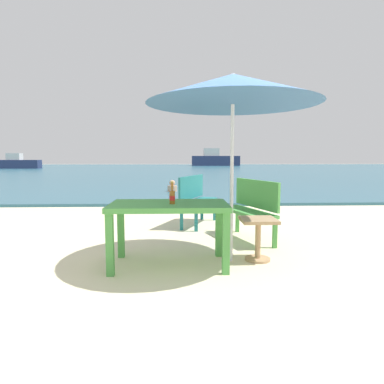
{
  "coord_description": "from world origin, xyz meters",
  "views": [
    {
      "loc": [
        -0.63,
        -3.63,
        1.31
      ],
      "look_at": [
        -0.38,
        3.0,
        0.6
      ],
      "focal_mm": 30.59,
      "sensor_mm": 36.0,
      "label": 1
    }
  ],
  "objects_px": {
    "bench_green_left": "(251,206)",
    "boat_cargo_ship": "(18,163)",
    "boat_tanker": "(215,159)",
    "patio_umbrella": "(233,89)",
    "swimmer_person": "(172,187)",
    "side_table_wood": "(258,233)",
    "beer_bottle_amber": "(172,196)",
    "bench_teal_center": "(196,197)",
    "picnic_table_green": "(169,212)"
  },
  "relations": [
    {
      "from": "boat_cargo_ship",
      "to": "boat_tanker",
      "type": "bearing_deg",
      "value": 26.16
    },
    {
      "from": "beer_bottle_amber",
      "to": "bench_teal_center",
      "type": "height_order",
      "value": "beer_bottle_amber"
    },
    {
      "from": "beer_bottle_amber",
      "to": "boat_cargo_ship",
      "type": "height_order",
      "value": "boat_cargo_ship"
    },
    {
      "from": "swimmer_person",
      "to": "side_table_wood",
      "type": "bearing_deg",
      "value": -80.83
    },
    {
      "from": "swimmer_person",
      "to": "boat_cargo_ship",
      "type": "relative_size",
      "value": 0.09
    },
    {
      "from": "patio_umbrella",
      "to": "bench_teal_center",
      "type": "distance_m",
      "value": 2.77
    },
    {
      "from": "bench_green_left",
      "to": "patio_umbrella",
      "type": "bearing_deg",
      "value": -114.37
    },
    {
      "from": "beer_bottle_amber",
      "to": "boat_tanker",
      "type": "relative_size",
      "value": 0.04
    },
    {
      "from": "patio_umbrella",
      "to": "swimmer_person",
      "type": "distance_m",
      "value": 8.06
    },
    {
      "from": "patio_umbrella",
      "to": "bench_teal_center",
      "type": "relative_size",
      "value": 1.85
    },
    {
      "from": "boat_cargo_ship",
      "to": "boat_tanker",
      "type": "relative_size",
      "value": 0.66
    },
    {
      "from": "bench_green_left",
      "to": "swimmer_person",
      "type": "bearing_deg",
      "value": 101.68
    },
    {
      "from": "bench_green_left",
      "to": "boat_cargo_ship",
      "type": "relative_size",
      "value": 0.27
    },
    {
      "from": "side_table_wood",
      "to": "boat_cargo_ship",
      "type": "relative_size",
      "value": 0.12
    },
    {
      "from": "beer_bottle_amber",
      "to": "swimmer_person",
      "type": "relative_size",
      "value": 0.65
    },
    {
      "from": "bench_teal_center",
      "to": "beer_bottle_amber",
      "type": "bearing_deg",
      "value": -99.3
    },
    {
      "from": "beer_bottle_amber",
      "to": "side_table_wood",
      "type": "distance_m",
      "value": 1.2
    },
    {
      "from": "patio_umbrella",
      "to": "boat_tanker",
      "type": "distance_m",
      "value": 44.44
    },
    {
      "from": "picnic_table_green",
      "to": "beer_bottle_amber",
      "type": "relative_size",
      "value": 5.28
    },
    {
      "from": "beer_bottle_amber",
      "to": "bench_green_left",
      "type": "distance_m",
      "value": 1.77
    },
    {
      "from": "side_table_wood",
      "to": "boat_tanker",
      "type": "xyz_separation_m",
      "value": [
        4.23,
        44.18,
        0.64
      ]
    },
    {
      "from": "patio_umbrella",
      "to": "beer_bottle_amber",
      "type": "bearing_deg",
      "value": -164.7
    },
    {
      "from": "patio_umbrella",
      "to": "boat_cargo_ship",
      "type": "xyz_separation_m",
      "value": [
        -18.46,
        32.87,
        -1.44
      ]
    },
    {
      "from": "patio_umbrella",
      "to": "boat_cargo_ship",
      "type": "relative_size",
      "value": 0.5
    },
    {
      "from": "bench_teal_center",
      "to": "picnic_table_green",
      "type": "bearing_deg",
      "value": -100.49
    },
    {
      "from": "side_table_wood",
      "to": "boat_tanker",
      "type": "bearing_deg",
      "value": 84.53
    },
    {
      "from": "bench_green_left",
      "to": "swimmer_person",
      "type": "distance_m",
      "value": 6.88
    },
    {
      "from": "swimmer_person",
      "to": "boat_cargo_ship",
      "type": "height_order",
      "value": "boat_cargo_ship"
    },
    {
      "from": "beer_bottle_amber",
      "to": "bench_teal_center",
      "type": "distance_m",
      "value": 2.51
    },
    {
      "from": "swimmer_person",
      "to": "boat_cargo_ship",
      "type": "xyz_separation_m",
      "value": [
        -17.55,
        25.09,
        0.44
      ]
    },
    {
      "from": "bench_green_left",
      "to": "boat_tanker",
      "type": "height_order",
      "value": "boat_tanker"
    },
    {
      "from": "bench_teal_center",
      "to": "swimmer_person",
      "type": "xyz_separation_m",
      "value": [
        -0.58,
        5.53,
        -0.3
      ]
    },
    {
      "from": "picnic_table_green",
      "to": "beer_bottle_amber",
      "type": "bearing_deg",
      "value": -57.92
    },
    {
      "from": "patio_umbrella",
      "to": "side_table_wood",
      "type": "relative_size",
      "value": 4.26
    },
    {
      "from": "picnic_table_green",
      "to": "bench_green_left",
      "type": "distance_m",
      "value": 1.73
    },
    {
      "from": "beer_bottle_amber",
      "to": "bench_green_left",
      "type": "xyz_separation_m",
      "value": [
        1.21,
        1.26,
        -0.31
      ]
    },
    {
      "from": "picnic_table_green",
      "to": "bench_green_left",
      "type": "xyz_separation_m",
      "value": [
        1.25,
        1.19,
        -0.11
      ]
    },
    {
      "from": "swimmer_person",
      "to": "boat_tanker",
      "type": "height_order",
      "value": "boat_tanker"
    },
    {
      "from": "side_table_wood",
      "to": "bench_green_left",
      "type": "xyz_separation_m",
      "value": [
        0.13,
        1.05,
        0.19
      ]
    },
    {
      "from": "side_table_wood",
      "to": "bench_teal_center",
      "type": "height_order",
      "value": "bench_teal_center"
    },
    {
      "from": "beer_bottle_amber",
      "to": "boat_tanker",
      "type": "xyz_separation_m",
      "value": [
        5.31,
        44.39,
        0.14
      ]
    },
    {
      "from": "patio_umbrella",
      "to": "side_table_wood",
      "type": "xyz_separation_m",
      "value": [
        0.34,
        0.01,
        -1.76
      ]
    },
    {
      "from": "patio_umbrella",
      "to": "bench_green_left",
      "type": "height_order",
      "value": "patio_umbrella"
    },
    {
      "from": "beer_bottle_amber",
      "to": "swimmer_person",
      "type": "distance_m",
      "value": 8.01
    },
    {
      "from": "beer_bottle_amber",
      "to": "bench_green_left",
      "type": "height_order",
      "value": "beer_bottle_amber"
    },
    {
      "from": "bench_teal_center",
      "to": "boat_tanker",
      "type": "xyz_separation_m",
      "value": [
        4.91,
        41.93,
        0.45
      ]
    },
    {
      "from": "beer_bottle_amber",
      "to": "swimmer_person",
      "type": "height_order",
      "value": "beer_bottle_amber"
    },
    {
      "from": "picnic_table_green",
      "to": "bench_teal_center",
      "type": "height_order",
      "value": "bench_teal_center"
    },
    {
      "from": "boat_tanker",
      "to": "boat_cargo_ship",
      "type": "bearing_deg",
      "value": -153.84
    },
    {
      "from": "boat_tanker",
      "to": "patio_umbrella",
      "type": "bearing_deg",
      "value": -95.92
    }
  ]
}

